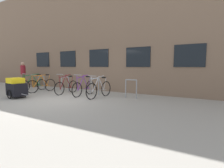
% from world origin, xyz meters
% --- Properties ---
extents(ground_plane, '(42.00, 42.00, 0.00)m').
position_xyz_m(ground_plane, '(0.00, 0.00, 0.00)').
color(ground_plane, '#9E998E').
extents(storefront_building, '(28.00, 6.37, 6.75)m').
position_xyz_m(storefront_building, '(-0.00, 6.37, 3.37)').
color(storefront_building, '#7A604C').
rests_on(storefront_building, ground).
extents(bike_rack, '(6.57, 0.05, 0.85)m').
position_xyz_m(bike_rack, '(-0.43, 1.90, 0.51)').
color(bike_rack, gray).
rests_on(bike_rack, ground).
extents(bicycle_orange, '(0.44, 1.80, 1.01)m').
position_xyz_m(bicycle_orange, '(-2.59, 1.25, 0.39)').
color(bicycle_orange, black).
rests_on(bicycle_orange, ground).
extents(bicycle_maroon, '(0.44, 1.68, 1.06)m').
position_xyz_m(bicycle_maroon, '(-0.89, 1.45, 0.37)').
color(bicycle_maroon, black).
rests_on(bicycle_maroon, ground).
extents(bicycle_purple, '(0.44, 1.72, 1.07)m').
position_xyz_m(bicycle_purple, '(0.27, 1.44, 0.39)').
color(bicycle_purple, black).
rests_on(bicycle_purple, ground).
extents(bicycle_green, '(0.45, 1.73, 1.05)m').
position_xyz_m(bicycle_green, '(-3.43, 1.35, 0.37)').
color(bicycle_green, black).
rests_on(bicycle_green, ground).
extents(bicycle_silver, '(0.44, 1.80, 1.05)m').
position_xyz_m(bicycle_silver, '(1.21, 1.37, 0.39)').
color(bicycle_silver, black).
rests_on(bicycle_silver, ground).
extents(bike_trailer, '(1.48, 0.76, 0.92)m').
position_xyz_m(bike_trailer, '(-2.07, -0.51, 0.47)').
color(bike_trailer, black).
rests_on(bike_trailer, ground).
extents(wooden_bench, '(1.79, 0.40, 0.46)m').
position_xyz_m(wooden_bench, '(-5.79, 2.61, 0.35)').
color(wooden_bench, olive).
rests_on(wooden_bench, ground).
extents(person_by_bench, '(0.32, 0.32, 1.72)m').
position_xyz_m(person_by_bench, '(-5.44, 2.05, 0.99)').
color(person_by_bench, brown).
rests_on(person_by_bench, ground).
extents(backpack, '(0.33, 0.29, 0.44)m').
position_xyz_m(backpack, '(-4.53, 1.12, 0.22)').
color(backpack, maroon).
rests_on(backpack, ground).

